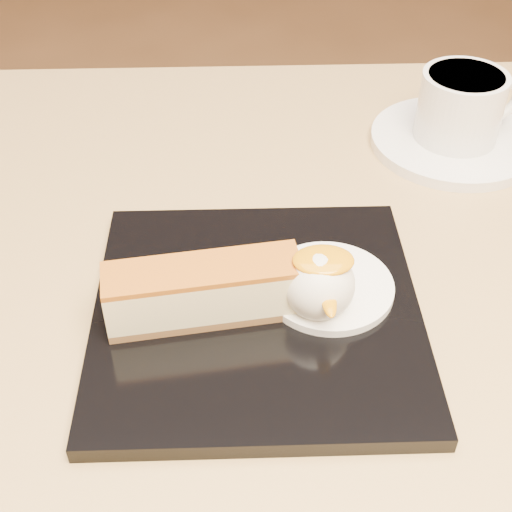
{
  "coord_description": "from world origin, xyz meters",
  "views": [
    {
      "loc": [
        -0.04,
        -0.32,
        1.07
      ],
      "look_at": [
        -0.03,
        0.04,
        0.76
      ],
      "focal_mm": 50.0,
      "sensor_mm": 36.0,
      "label": 1
    }
  ],
  "objects_px": {
    "dessert_plate": "(257,313)",
    "coffee_cup": "(463,105)",
    "cheesecake": "(204,291)",
    "saucer": "(453,141)",
    "ice_cream_scoop": "(319,284)",
    "table": "(296,466)"
  },
  "relations": [
    {
      "from": "ice_cream_scoop",
      "to": "coffee_cup",
      "type": "xyz_separation_m",
      "value": [
        0.15,
        0.22,
        0.01
      ]
    },
    {
      "from": "dessert_plate",
      "to": "saucer",
      "type": "xyz_separation_m",
      "value": [
        0.19,
        0.22,
        -0.0
      ]
    },
    {
      "from": "ice_cream_scoop",
      "to": "saucer",
      "type": "height_order",
      "value": "ice_cream_scoop"
    },
    {
      "from": "cheesecake",
      "to": "saucer",
      "type": "height_order",
      "value": "cheesecake"
    },
    {
      "from": "table",
      "to": "saucer",
      "type": "height_order",
      "value": "saucer"
    },
    {
      "from": "coffee_cup",
      "to": "dessert_plate",
      "type": "bearing_deg",
      "value": -147.42
    },
    {
      "from": "dessert_plate",
      "to": "cheesecake",
      "type": "xyz_separation_m",
      "value": [
        -0.03,
        -0.0,
        0.03
      ]
    },
    {
      "from": "table",
      "to": "cheesecake",
      "type": "relative_size",
      "value": 6.12
    },
    {
      "from": "table",
      "to": "saucer",
      "type": "xyz_separation_m",
      "value": [
        0.16,
        0.23,
        0.16
      ]
    },
    {
      "from": "ice_cream_scoop",
      "to": "coffee_cup",
      "type": "distance_m",
      "value": 0.27
    },
    {
      "from": "coffee_cup",
      "to": "cheesecake",
      "type": "bearing_deg",
      "value": -151.61
    },
    {
      "from": "cheesecake",
      "to": "saucer",
      "type": "distance_m",
      "value": 0.31
    },
    {
      "from": "dessert_plate",
      "to": "coffee_cup",
      "type": "relative_size",
      "value": 2.22
    },
    {
      "from": "table",
      "to": "ice_cream_scoop",
      "type": "relative_size",
      "value": 16.89
    },
    {
      "from": "ice_cream_scoop",
      "to": "coffee_cup",
      "type": "bearing_deg",
      "value": 55.9
    },
    {
      "from": "ice_cream_scoop",
      "to": "saucer",
      "type": "relative_size",
      "value": 0.32
    },
    {
      "from": "ice_cream_scoop",
      "to": "saucer",
      "type": "bearing_deg",
      "value": 56.16
    },
    {
      "from": "table",
      "to": "cheesecake",
      "type": "distance_m",
      "value": 0.2
    },
    {
      "from": "dessert_plate",
      "to": "coffee_cup",
      "type": "height_order",
      "value": "coffee_cup"
    },
    {
      "from": "cheesecake",
      "to": "ice_cream_scoop",
      "type": "height_order",
      "value": "ice_cream_scoop"
    },
    {
      "from": "table",
      "to": "coffee_cup",
      "type": "bearing_deg",
      "value": 55.76
    },
    {
      "from": "saucer",
      "to": "ice_cream_scoop",
      "type": "bearing_deg",
      "value": -123.84
    }
  ]
}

